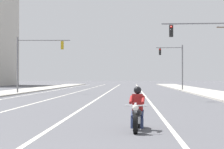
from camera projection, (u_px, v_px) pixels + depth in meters
The scene contains 10 objects.
lane_stripe_center at pixel (109, 91), 51.25m from camera, with size 0.16×100.00×0.01m, color beige.
lane_stripe_left at pixel (80, 91), 51.43m from camera, with size 0.16×100.00×0.01m, color beige.
lane_stripe_right at pixel (141, 91), 51.06m from camera, with size 0.16×100.00×0.01m, color beige.
lane_stripe_far_left at pixel (51, 91), 51.61m from camera, with size 0.16×100.00×0.01m, color beige.
sidewalk_kerb_right at pixel (206, 92), 45.72m from camera, with size 4.40×110.00×0.14m, color #ADA89E.
sidewalk_kerb_left at pixel (14, 92), 46.78m from camera, with size 4.40×110.00×0.14m, color #ADA89E.
motorcycle_with_rider at pixel (137, 113), 13.15m from camera, with size 0.70×2.19×1.46m.
traffic_signal_near_right at pixel (208, 47), 29.79m from camera, with size 4.95×0.37×6.20m.
traffic_signal_near_left at pixel (33, 56), 43.29m from camera, with size 5.85×0.56×6.20m.
traffic_signal_mid_right at pixel (175, 61), 53.75m from camera, with size 3.64×0.42×6.20m.
Camera 1 is at (2.50, -6.19, 1.76)m, focal length 63.43 mm.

